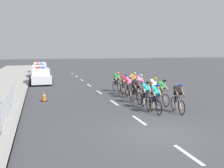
% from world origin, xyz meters
% --- Properties ---
extents(ground_plane, '(160.00, 160.00, 0.00)m').
position_xyz_m(ground_plane, '(0.00, 0.00, 0.00)').
color(ground_plane, '#424247').
extents(kerb_edge, '(0.16, 60.00, 0.13)m').
position_xyz_m(kerb_edge, '(-5.35, 14.00, 0.07)').
color(kerb_edge, '#9E9E99').
rests_on(kerb_edge, ground).
extents(lane_markings_centre, '(0.14, 29.60, 0.01)m').
position_xyz_m(lane_markings_centre, '(0.00, 11.92, 0.00)').
color(lane_markings_centre, white).
rests_on(lane_markings_centre, ground).
extents(cyclist_lead, '(0.44, 1.72, 1.56)m').
position_xyz_m(cyclist_lead, '(1.32, 3.01, 0.79)').
color(cyclist_lead, black).
rests_on(cyclist_lead, ground).
extents(cyclist_second, '(0.45, 1.72, 1.56)m').
position_xyz_m(cyclist_second, '(2.45, 2.74, 0.79)').
color(cyclist_second, black).
rests_on(cyclist_second, ground).
extents(cyclist_third, '(0.45, 1.72, 1.56)m').
position_xyz_m(cyclist_third, '(1.26, 4.08, 0.79)').
color(cyclist_third, black).
rests_on(cyclist_third, ground).
extents(cyclist_fourth, '(0.43, 1.72, 1.56)m').
position_xyz_m(cyclist_fourth, '(2.49, 4.61, 0.79)').
color(cyclist_fourth, black).
rests_on(cyclist_fourth, ground).
extents(cyclist_fifth, '(0.45, 1.72, 1.56)m').
position_xyz_m(cyclist_fifth, '(1.24, 5.52, 0.79)').
color(cyclist_fifth, black).
rests_on(cyclist_fifth, ground).
extents(cyclist_sixth, '(0.45, 1.72, 1.56)m').
position_xyz_m(cyclist_sixth, '(2.49, 5.73, 0.79)').
color(cyclist_sixth, black).
rests_on(cyclist_sixth, ground).
extents(cyclist_seventh, '(0.43, 1.72, 1.56)m').
position_xyz_m(cyclist_seventh, '(1.40, 7.20, 0.79)').
color(cyclist_seventh, black).
rests_on(cyclist_seventh, ground).
extents(cyclist_eighth, '(0.42, 1.72, 1.56)m').
position_xyz_m(cyclist_eighth, '(2.43, 7.87, 0.79)').
color(cyclist_eighth, black).
rests_on(cyclist_eighth, ground).
extents(cyclist_ninth, '(0.42, 1.72, 1.56)m').
position_xyz_m(cyclist_ninth, '(1.45, 8.23, 0.79)').
color(cyclist_ninth, black).
rests_on(cyclist_ninth, ground).
extents(cyclist_tenth, '(0.43, 1.72, 1.56)m').
position_xyz_m(cyclist_tenth, '(2.48, 9.26, 0.79)').
color(cyclist_tenth, black).
rests_on(cyclist_tenth, ground).
extents(cyclist_eleventh, '(0.44, 1.72, 1.56)m').
position_xyz_m(cyclist_eleventh, '(1.35, 9.84, 0.79)').
color(cyclist_eleventh, black).
rests_on(cyclist_eleventh, ground).
extents(police_car_nearest, '(2.15, 4.48, 1.59)m').
position_xyz_m(police_car_nearest, '(-4.22, 16.31, 0.68)').
color(police_car_nearest, white).
rests_on(police_car_nearest, ground).
extents(police_car_second, '(2.14, 4.47, 1.59)m').
position_xyz_m(police_car_second, '(-4.22, 22.37, 0.68)').
color(police_car_second, silver).
rests_on(police_car_second, ground).
extents(police_car_third, '(2.20, 4.50, 1.59)m').
position_xyz_m(police_car_third, '(-4.22, 27.83, 0.68)').
color(police_car_third, white).
rests_on(police_car_third, ground).
extents(crowd_barrier_front, '(0.58, 2.32, 1.07)m').
position_xyz_m(crowd_barrier_front, '(-5.75, 2.16, 0.65)').
color(crowd_barrier_front, '#B7BABF').
rests_on(crowd_barrier_front, sidewalk_slab).
extents(crowd_barrier_middle, '(0.61, 2.32, 1.07)m').
position_xyz_m(crowd_barrier_middle, '(-5.71, 4.70, 0.65)').
color(crowd_barrier_middle, '#B7BABF').
rests_on(crowd_barrier_middle, sidewalk_slab).
extents(crowd_barrier_rear, '(0.54, 2.32, 1.07)m').
position_xyz_m(crowd_barrier_rear, '(-5.84, 7.22, 0.65)').
color(crowd_barrier_rear, '#B7BABF').
rests_on(crowd_barrier_rear, sidewalk_slab).
extents(traffic_cone_near, '(0.36, 0.36, 0.64)m').
position_xyz_m(traffic_cone_near, '(-4.09, 7.60, 0.31)').
color(traffic_cone_near, black).
rests_on(traffic_cone_near, ground).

